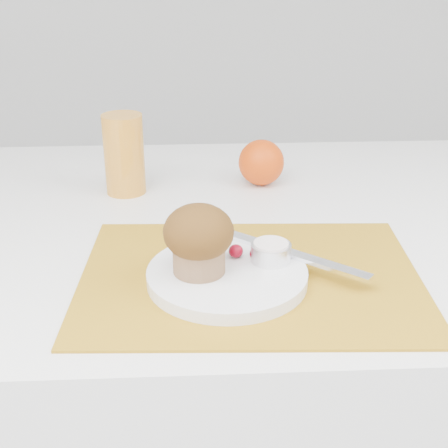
{
  "coord_description": "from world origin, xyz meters",
  "views": [
    {
      "loc": [
        -0.1,
        -0.87,
        1.17
      ],
      "look_at": [
        -0.06,
        -0.08,
        0.8
      ],
      "focal_mm": 50.0,
      "sensor_mm": 36.0,
      "label": 1
    }
  ],
  "objects_px": {
    "plate": "(227,275)",
    "orange": "(261,162)",
    "table": "(252,399)",
    "juice_glass": "(124,154)",
    "muffin": "(199,238)"
  },
  "relations": [
    {
      "from": "table",
      "to": "muffin",
      "type": "height_order",
      "value": "muffin"
    },
    {
      "from": "orange",
      "to": "juice_glass",
      "type": "relative_size",
      "value": 0.59
    },
    {
      "from": "plate",
      "to": "orange",
      "type": "bearing_deg",
      "value": 77.18
    },
    {
      "from": "juice_glass",
      "to": "orange",
      "type": "bearing_deg",
      "value": 6.37
    },
    {
      "from": "table",
      "to": "orange",
      "type": "xyz_separation_m",
      "value": [
        0.02,
        0.15,
        0.42
      ]
    },
    {
      "from": "muffin",
      "to": "juice_glass",
      "type": "bearing_deg",
      "value": 110.47
    },
    {
      "from": "plate",
      "to": "orange",
      "type": "distance_m",
      "value": 0.37
    },
    {
      "from": "juice_glass",
      "to": "plate",
      "type": "bearing_deg",
      "value": -64.21
    },
    {
      "from": "table",
      "to": "juice_glass",
      "type": "height_order",
      "value": "juice_glass"
    },
    {
      "from": "table",
      "to": "juice_glass",
      "type": "relative_size",
      "value": 8.51
    },
    {
      "from": "plate",
      "to": "muffin",
      "type": "distance_m",
      "value": 0.07
    },
    {
      "from": "orange",
      "to": "juice_glass",
      "type": "distance_m",
      "value": 0.25
    },
    {
      "from": "plate",
      "to": "muffin",
      "type": "xyz_separation_m",
      "value": [
        -0.04,
        -0.0,
        0.06
      ]
    },
    {
      "from": "table",
      "to": "juice_glass",
      "type": "xyz_separation_m",
      "value": [
        -0.22,
        0.12,
        0.45
      ]
    },
    {
      "from": "table",
      "to": "juice_glass",
      "type": "bearing_deg",
      "value": 150.88
    }
  ]
}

